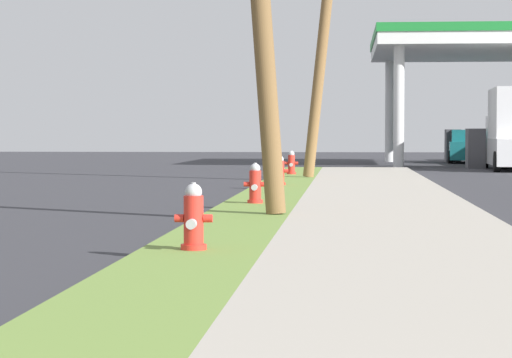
# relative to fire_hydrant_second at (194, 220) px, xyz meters

# --- Properties ---
(fire_hydrant_second) EXTENTS (0.42, 0.38, 0.74)m
(fire_hydrant_second) POSITION_rel_fire_hydrant_second_xyz_m (0.00, 0.00, 0.00)
(fire_hydrant_second) COLOR red
(fire_hydrant_second) RESTS_ON grass_verge
(fire_hydrant_third) EXTENTS (0.42, 0.37, 0.74)m
(fire_hydrant_third) POSITION_rel_fire_hydrant_second_xyz_m (0.01, 8.10, 0.00)
(fire_hydrant_third) COLOR red
(fire_hydrant_third) RESTS_ON grass_verge
(fire_hydrant_fourth) EXTENTS (0.42, 0.37, 0.74)m
(fire_hydrant_fourth) POSITION_rel_fire_hydrant_second_xyz_m (0.03, 15.20, 0.00)
(fire_hydrant_fourth) COLOR red
(fire_hydrant_fourth) RESTS_ON grass_verge
(fire_hydrant_fifth) EXTENTS (0.42, 0.38, 0.74)m
(fire_hydrant_fifth) POSITION_rel_fire_hydrant_second_xyz_m (-0.04, 22.46, 0.00)
(fire_hydrant_fifth) COLOR red
(fire_hydrant_fifth) RESTS_ON grass_verge
(utility_pole_background) EXTENTS (1.77, 1.08, 8.61)m
(utility_pole_background) POSITION_rel_fire_hydrant_second_xyz_m (1.03, 19.94, 4.06)
(utility_pole_background) COLOR olive
(utility_pole_background) RESTS_ON grass_verge
(car_teal_by_near_pump) EXTENTS (2.24, 4.63, 1.57)m
(car_teal_by_near_pump) POSITION_rel_fire_hydrant_second_xyz_m (7.51, 40.86, 0.28)
(car_teal_by_near_pump) COLOR #197075
(car_teal_by_near_pump) RESTS_ON ground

